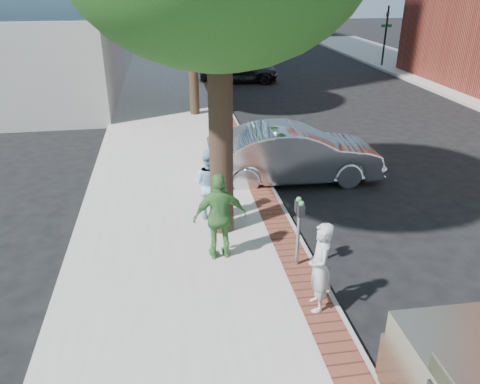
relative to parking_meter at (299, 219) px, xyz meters
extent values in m
plane|color=black|center=(-0.69, -0.17, -1.21)|extent=(120.00, 120.00, 0.00)
cube|color=#9E9991|center=(-2.19, 7.83, -1.13)|extent=(5.00, 60.00, 0.15)
cube|color=brown|center=(0.01, 7.83, -1.05)|extent=(0.60, 60.00, 0.01)
cube|color=gray|center=(0.36, 7.83, -1.13)|extent=(0.10, 60.00, 0.15)
cylinder|color=black|center=(0.21, 21.83, 0.69)|extent=(0.12, 0.12, 3.80)
imported|color=black|center=(0.21, 21.83, 1.79)|extent=(0.18, 0.15, 0.90)
cube|color=#1E7238|center=(0.21, 21.83, 1.39)|extent=(0.70, 0.03, 0.18)
cylinder|color=black|center=(11.81, 21.83, 0.69)|extent=(0.12, 0.12, 3.80)
imported|color=black|center=(11.81, 21.83, 1.79)|extent=(0.18, 0.15, 0.90)
cube|color=#1E7238|center=(11.81, 21.83, 1.39)|extent=(0.70, 0.03, 0.18)
cylinder|color=black|center=(-1.29, 1.73, 1.14)|extent=(0.52, 0.52, 4.40)
cylinder|color=black|center=(-1.19, 11.83, 0.87)|extent=(0.40, 0.40, 3.85)
cylinder|color=gray|center=(0.00, 0.00, -0.48)|extent=(0.07, 0.07, 1.15)
cube|color=#2D3030|center=(0.00, -0.09, 0.21)|extent=(0.12, 0.14, 0.24)
cube|color=#2D3030|center=(0.00, 0.09, 0.21)|extent=(0.12, 0.14, 0.24)
sphere|color=#3F8C4C|center=(0.00, -0.09, 0.36)|extent=(0.11, 0.11, 0.11)
sphere|color=#3F8C4C|center=(0.00, 0.09, 0.36)|extent=(0.11, 0.11, 0.11)
imported|color=#AEAFB4|center=(0.00, -1.35, -0.23)|extent=(0.48, 0.66, 1.66)
imported|color=#8EC0DC|center=(-1.50, 2.35, -0.19)|extent=(1.07, 1.02, 1.74)
imported|color=#45843C|center=(-1.48, 0.56, -0.13)|extent=(1.11, 0.52, 1.84)
imported|color=#B3B5BB|center=(1.15, 4.56, -0.39)|extent=(5.02, 1.90, 1.64)
imported|color=black|center=(1.79, 18.66, -0.46)|extent=(4.54, 2.30, 1.48)
cube|color=gray|center=(1.14, -3.46, -0.57)|extent=(1.66, 0.82, 0.71)
cube|color=black|center=(1.15, -3.06, -0.27)|extent=(1.42, 0.04, 0.36)
camera|label=1|loc=(-2.40, -7.69, 4.25)|focal=35.00mm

